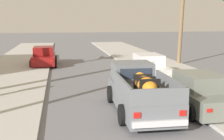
# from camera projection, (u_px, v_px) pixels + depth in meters

# --- Properties ---
(sidewalk_left) EXTENTS (4.86, 60.00, 0.12)m
(sidewalk_left) POSITION_uv_depth(u_px,v_px,m) (1.00, 87.00, 15.88)
(sidewalk_left) COLOR #B2AFA8
(sidewalk_left) RESTS_ON ground
(sidewalk_right) EXTENTS (4.86, 60.00, 0.12)m
(sidewalk_right) POSITION_uv_depth(u_px,v_px,m) (186.00, 80.00, 17.77)
(sidewalk_right) COLOR #B2AFA8
(sidewalk_right) RESTS_ON ground
(curb_left) EXTENTS (0.16, 60.00, 0.10)m
(curb_left) POSITION_uv_depth(u_px,v_px,m) (20.00, 87.00, 16.06)
(curb_left) COLOR silver
(curb_left) RESTS_ON ground
(curb_right) EXTENTS (0.16, 60.00, 0.10)m
(curb_right) POSITION_uv_depth(u_px,v_px,m) (170.00, 81.00, 17.59)
(curb_right) COLOR silver
(curb_right) RESTS_ON ground
(pickup_truck) EXTENTS (2.33, 5.27, 1.80)m
(pickup_truck) POSITION_uv_depth(u_px,v_px,m) (139.00, 91.00, 11.90)
(pickup_truck) COLOR slate
(pickup_truck) RESTS_ON ground
(car_left_near) EXTENTS (2.06, 4.27, 1.54)m
(car_left_near) POSITION_uv_depth(u_px,v_px,m) (149.00, 67.00, 18.44)
(car_left_near) COLOR silver
(car_left_near) RESTS_ON ground
(car_right_near) EXTENTS (2.03, 4.26, 1.54)m
(car_right_near) POSITION_uv_depth(u_px,v_px,m) (44.00, 57.00, 23.64)
(car_right_near) COLOR maroon
(car_right_near) RESTS_ON ground
(car_left_mid) EXTENTS (2.05, 4.27, 1.54)m
(car_left_mid) POSITION_uv_depth(u_px,v_px,m) (198.00, 93.00, 12.04)
(car_left_mid) COLOR slate
(car_left_mid) RESTS_ON ground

